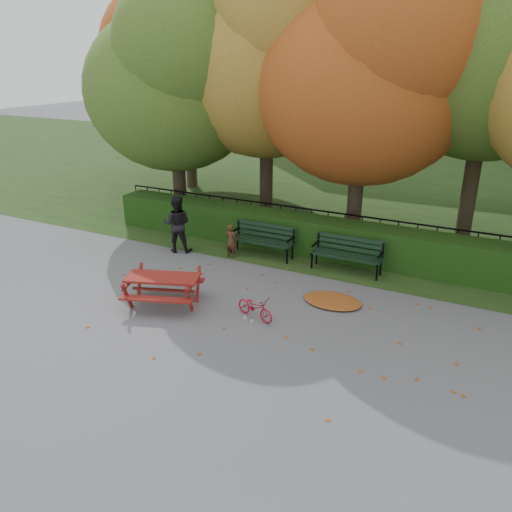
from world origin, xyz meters
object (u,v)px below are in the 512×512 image
at_px(bench_right, 348,252).
at_px(picnic_table, 163,283).
at_px(tree_a, 177,78).
at_px(tree_f, 190,41).
at_px(child, 231,241).
at_px(adult, 177,224).
at_px(tree_b, 274,47).
at_px(bench_left, 263,237).
at_px(tree_c, 375,69).
at_px(bicycle, 255,307).

height_order(bench_right, picnic_table, bench_right).
relative_size(tree_a, bench_right, 4.16).
distance_m(tree_a, picnic_table, 7.56).
height_order(tree_f, bench_right, tree_f).
height_order(child, adult, adult).
bearing_deg(adult, tree_b, -128.59).
bearing_deg(tree_b, bench_left, -69.42).
bearing_deg(tree_f, tree_a, -62.02).
xyz_separation_m(bench_left, child, (-0.71, -0.53, -0.05)).
bearing_deg(bench_right, tree_f, 146.08).
distance_m(tree_a, tree_f, 4.31).
height_order(tree_b, tree_c, tree_b).
bearing_deg(tree_b, child, -83.16).
bearing_deg(tree_c, bench_right, -83.30).
distance_m(tree_c, tree_f, 8.66).
bearing_deg(bench_left, picnic_table, -100.07).
height_order(tree_a, tree_b, tree_b).
distance_m(tree_b, tree_f, 5.32).
bearing_deg(tree_f, picnic_table, -60.60).
relative_size(bench_left, bench_right, 1.00).
distance_m(tree_a, bench_right, 7.69).
bearing_deg(tree_a, adult, -58.95).
distance_m(tree_a, bench_left, 5.89).
bearing_deg(child, tree_b, -84.16).
bearing_deg(bicycle, tree_a, 62.68).
xyz_separation_m(tree_c, bench_left, (-2.13, -2.26, -4.30)).
relative_size(tree_b, picnic_table, 4.59).
height_order(tree_b, bench_left, tree_b).
bearing_deg(tree_a, bench_left, -25.76).
height_order(bench_left, bicycle, bench_left).
height_order(tree_c, picnic_table, tree_c).
bearing_deg(adult, tree_a, -81.12).
height_order(tree_a, bench_right, tree_a).
xyz_separation_m(bench_left, bicycle, (1.44, -3.31, -0.26)).
bearing_deg(tree_c, bicycle, -97.10).
bearing_deg(bicycle, tree_f, 56.32).
height_order(tree_b, bench_right, tree_b).
xyz_separation_m(tree_b, adult, (-1.13, -3.85, -4.60)).
height_order(tree_f, child, tree_f).
xyz_separation_m(tree_b, picnic_table, (0.49, -6.70, -4.88)).
height_order(tree_c, adult, tree_c).
bearing_deg(child, tree_a, -38.19).
height_order(tree_a, tree_c, tree_c).
height_order(adult, bicycle, adult).
relative_size(tree_a, adult, 4.64).
xyz_separation_m(tree_b, bicycle, (2.58, -6.35, -5.15)).
height_order(tree_b, child, tree_b).
height_order(tree_b, tree_f, tree_f).
distance_m(picnic_table, adult, 3.30).
distance_m(tree_f, adult, 8.76).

